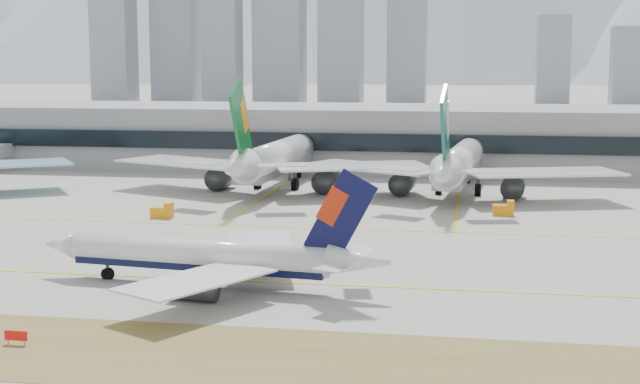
% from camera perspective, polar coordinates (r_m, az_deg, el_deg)
% --- Properties ---
extents(ground, '(3000.00, 3000.00, 0.00)m').
position_cam_1_polar(ground, '(108.93, 0.56, -5.30)').
color(ground, '#9C9892').
rests_on(ground, ground).
extents(taxiing_airliner, '(43.01, 37.14, 14.45)m').
position_cam_1_polar(taxiing_airliner, '(102.95, -6.98, -4.17)').
color(taxiing_airliner, white).
rests_on(taxiing_airliner, ground).
extents(widebody_eva, '(65.12, 63.66, 23.22)m').
position_cam_1_polar(widebody_eva, '(180.38, -2.92, 2.07)').
color(widebody_eva, white).
rests_on(widebody_eva, ground).
extents(widebody_cathay, '(62.67, 61.55, 22.42)m').
position_cam_1_polar(widebody_cathay, '(174.40, 8.83, 1.70)').
color(widebody_cathay, white).
rests_on(widebody_cathay, ground).
extents(terminal, '(280.00, 43.10, 15.00)m').
position_cam_1_polar(terminal, '(220.77, 5.33, 3.52)').
color(terminal, gray).
rests_on(terminal, ground).
extents(hold_sign_left, '(2.20, 0.15, 1.35)m').
position_cam_1_polar(hold_sign_left, '(86.70, -18.89, -8.71)').
color(hold_sign_left, red).
rests_on(hold_sign_left, ground).
extents(gse_c, '(3.55, 2.00, 2.60)m').
position_cam_1_polar(gse_c, '(153.74, 11.71, -1.09)').
color(gse_c, orange).
rests_on(gse_c, ground).
extents(gse_b, '(3.55, 2.00, 2.60)m').
position_cam_1_polar(gse_b, '(150.38, -10.02, -1.25)').
color(gse_b, orange).
rests_on(gse_b, ground).
extents(city_skyline, '(342.00, 49.80, 140.00)m').
position_cam_1_polar(city_skyline, '(572.03, -2.80, 10.65)').
color(city_skyline, gray).
rests_on(city_skyline, ground).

